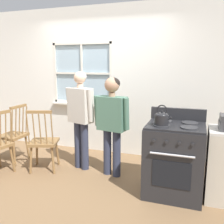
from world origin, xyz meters
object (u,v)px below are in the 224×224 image
chair_by_window (13,136)px  stove (174,159)px  person_teen_center (112,117)px  kettle (162,118)px  chair_near_wall (43,142)px  person_elderly_left (81,112)px  potted_plant (93,100)px

chair_by_window → stove: (2.71, -0.23, 0.02)m
person_teen_center → kettle: bearing=-16.3°
chair_near_wall → person_elderly_left: (0.53, 0.26, 0.47)m
potted_plant → kettle: bearing=-41.4°
person_elderly_left → person_teen_center: 0.56m
potted_plant → stove: bearing=-35.4°
stove → potted_plant: potted_plant is taller
chair_near_wall → kettle: (1.85, -0.21, 0.57)m
potted_plant → chair_by_window: bearing=-139.6°
chair_near_wall → person_teen_center: (1.08, 0.18, 0.46)m
person_teen_center → person_elderly_left: bearing=-178.1°
person_elderly_left → person_teen_center: (0.55, -0.08, -0.01)m
chair_near_wall → potted_plant: potted_plant is taller
person_elderly_left → stove: size_ratio=1.43×
person_elderly_left → potted_plant: (-0.14, 0.81, 0.07)m
person_elderly_left → stove: (1.48, -0.34, -0.45)m
person_teen_center → stove: person_teen_center is taller
kettle → stove: bearing=39.2°
chair_by_window → potted_plant: size_ratio=4.18×
chair_by_window → chair_near_wall: size_ratio=1.00×
kettle → person_elderly_left: bearing=160.3°
stove → kettle: 0.59m
chair_by_window → person_elderly_left: (1.23, 0.12, 0.47)m
chair_by_window → chair_near_wall: bearing=77.9°
kettle → potted_plant: size_ratio=1.04×
chair_by_window → potted_plant: 1.53m
person_elderly_left → person_teen_center: person_elderly_left is taller
chair_by_window → person_teen_center: person_teen_center is taller
person_elderly_left → kettle: person_elderly_left is taller
potted_plant → chair_near_wall: bearing=-109.9°
chair_near_wall → chair_by_window: bearing=-30.8°
chair_by_window → chair_near_wall: (0.70, -0.15, 0.00)m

